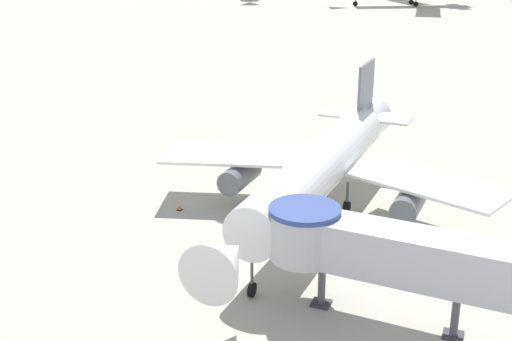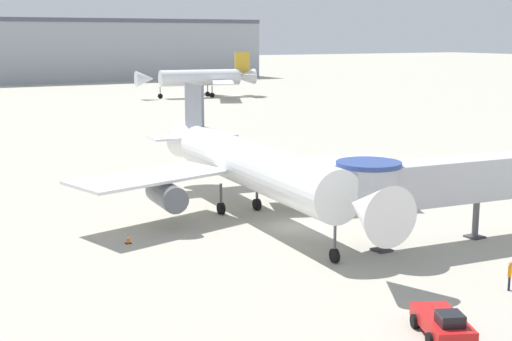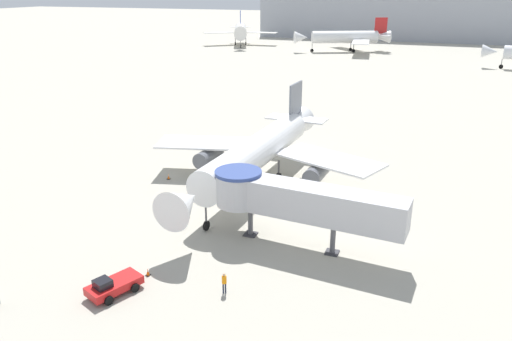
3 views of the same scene
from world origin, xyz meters
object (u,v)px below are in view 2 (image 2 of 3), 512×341
Objects in this scene: background_jet_gold_tail at (202,78)px; ground_crew_marshaller at (510,274)px; jet_bridge at (433,182)px; traffic_cone_near_nose at (417,306)px; main_airplane at (251,166)px; pushback_tug_red at (443,323)px; traffic_cone_port_wing at (128,239)px.

ground_crew_marshaller is at bearing -10.04° from background_jet_gold_tail.
jet_bridge is 12.98m from traffic_cone_near_nose.
traffic_cone_near_nose is at bearing -130.48° from jet_bridge.
main_airplane is at bearing -15.70° from background_jet_gold_tail.
jet_bridge reaches higher than pushback_tug_red.
background_jet_gold_tail is at bearing 36.80° from ground_crew_marshaller.
ground_crew_marshaller is (4.95, -20.41, -3.07)m from main_airplane.
traffic_cone_near_nose is 0.37× the size of ground_crew_marshaller.
main_airplane is 21.23m from ground_crew_marshaller.
background_jet_gold_tail is (51.82, 101.83, 4.06)m from traffic_cone_port_wing.
traffic_cone_near_nose is (8.84, -18.43, -0.03)m from traffic_cone_port_wing.
pushback_tug_red is 2.62× the size of ground_crew_marshaller.
main_airplane is 49.31× the size of traffic_cone_port_wing.
pushback_tug_red is at bearing -125.32° from jet_bridge.
main_airplane is 7.50× the size of pushback_tug_red.
traffic_cone_port_wing is 0.40× the size of ground_crew_marshaller.
background_jet_gold_tail reaches higher than main_airplane.
background_jet_gold_tail reaches higher than ground_crew_marshaller.
traffic_cone_port_wing is 114.33m from background_jet_gold_tail.
jet_bridge is 0.56× the size of background_jet_gold_tail.
traffic_cone_near_nose is at bearing -91.17° from main_airplane.
pushback_tug_red is at bearing 164.73° from ground_crew_marshaller.
ground_crew_marshaller is at bearing -50.37° from traffic_cone_port_wing.
jet_bridge is 27.72× the size of traffic_cone_near_nose.
main_airplane is 11.16m from traffic_cone_port_wing.
pushback_tug_red is at bearing -12.81° from background_jet_gold_tail.
jet_bridge reaches higher than traffic_cone_near_nose.
traffic_cone_port_wing is 20.44m from traffic_cone_near_nose.
ground_crew_marshaller reaches higher than traffic_cone_near_nose.
pushback_tug_red is 7.15× the size of traffic_cone_near_nose.
ground_crew_marshaller is 125.78m from background_jet_gold_tail.
traffic_cone_port_wing is 0.02× the size of background_jet_gold_tail.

